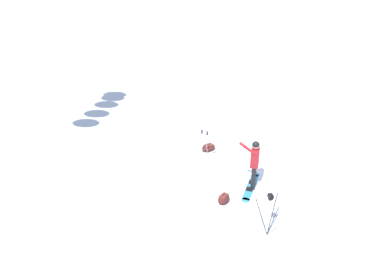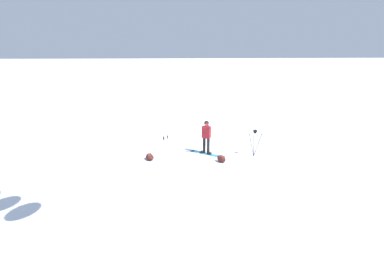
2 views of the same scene
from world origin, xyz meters
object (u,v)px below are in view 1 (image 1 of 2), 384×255
object	(u,v)px
snowboarder	(254,160)
gear_bag_large	(224,199)
gear_bag_small	(208,147)
ski_poles	(204,142)
snowboard	(251,186)
camera_tripod	(270,206)

from	to	relation	value
snowboarder	gear_bag_large	bearing A→B (deg)	24.34
gear_bag_small	ski_poles	distance (m)	1.13
snowboarder	gear_bag_small	distance (m)	3.01
snowboard	camera_tripod	distance (m)	2.57
camera_tripod	gear_bag_small	distance (m)	5.18
snowboard	gear_bag_small	distance (m)	2.83
snowboard	snowboarder	bearing A→B (deg)	153.78
gear_bag_large	ski_poles	bearing A→B (deg)	-94.58
gear_bag_small	snowboard	bearing A→B (deg)	101.08
snowboarder	snowboard	xyz separation A→B (m)	(0.05, -0.03, -1.02)
gear_bag_large	ski_poles	distance (m)	2.67
snowboarder	gear_bag_large	size ratio (longest dim) A/B	3.16
camera_tripod	gear_bag_small	xyz separation A→B (m)	(0.02, -5.11, -0.82)
gear_bag_small	ski_poles	size ratio (longest dim) A/B	0.51
snowboard	camera_tripod	world-z (taller)	camera_tripod
gear_bag_large	gear_bag_small	distance (m)	3.42
snowboarder	gear_bag_large	distance (m)	1.61
gear_bag_large	gear_bag_small	xyz separation A→B (m)	(-0.63, -3.36, -0.03)
snowboard	gear_bag_large	distance (m)	1.32
gear_bag_large	ski_poles	world-z (taller)	ski_poles
camera_tripod	ski_poles	bearing A→B (deg)	-84.15
snowboard	gear_bag_large	size ratio (longest dim) A/B	2.82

